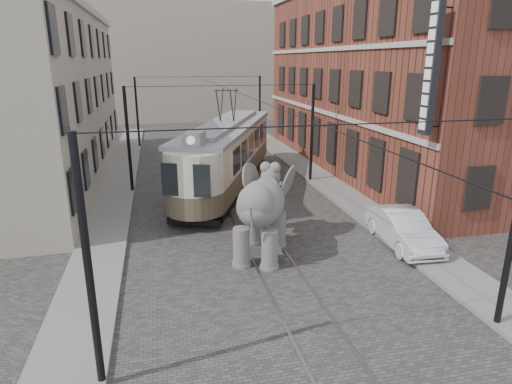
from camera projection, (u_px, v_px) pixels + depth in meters
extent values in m
plane|color=#4A4744|center=(249.00, 221.00, 20.83)|extent=(120.00, 120.00, 0.00)
cube|color=slate|center=(365.00, 210.00, 22.07)|extent=(2.00, 60.00, 0.15)
cube|color=slate|center=(106.00, 230.00, 19.44)|extent=(2.00, 60.00, 0.15)
cube|color=brown|center=(379.00, 80.00, 29.81)|extent=(8.00, 26.00, 12.00)
cube|color=#A19985|center=(37.00, 100.00, 26.42)|extent=(7.00, 24.00, 10.00)
cube|color=#A19985|center=(185.00, 63.00, 56.16)|extent=(28.00, 10.00, 14.00)
imported|color=#BCBDC2|center=(403.00, 228.00, 17.92)|extent=(1.83, 4.49, 1.45)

